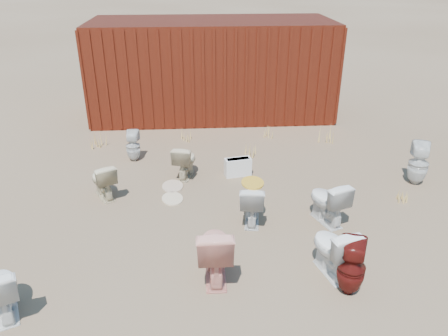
{
  "coord_description": "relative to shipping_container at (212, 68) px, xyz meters",
  "views": [
    {
      "loc": [
        -0.45,
        -6.06,
        3.77
      ],
      "look_at": [
        0.0,
        0.6,
        0.55
      ],
      "focal_mm": 35.0,
      "sensor_mm": 36.0,
      "label": 1
    }
  ],
  "objects": [
    {
      "name": "toilet_front_maroon",
      "position": [
        1.38,
        -7.12,
        -0.82
      ],
      "size": [
        0.43,
        0.43,
        0.75
      ],
      "primitive_type": "imported",
      "rotation": [
        0.0,
        0.0,
        2.83
      ],
      "color": "#54110E",
      "rests_on": "ground"
    },
    {
      "name": "yellow_lid",
      "position": [
        0.38,
        -5.44,
        -0.51
      ],
      "size": [
        0.34,
        0.43,
        0.02
      ],
      "primitive_type": "ellipsoid",
      "color": "gold",
      "rests_on": "toilet_back_yellowlid"
    },
    {
      "name": "weed_clump_c",
      "position": [
        2.45,
        -2.22,
        -1.02
      ],
      "size": [
        0.36,
        0.36,
        0.35
      ],
      "primitive_type": "cone",
      "color": "tan",
      "rests_on": "ground"
    },
    {
      "name": "weed_clump_d",
      "position": [
        -0.71,
        -1.94,
        -1.08
      ],
      "size": [
        0.3,
        0.3,
        0.24
      ],
      "primitive_type": "cone",
      "color": "tan",
      "rests_on": "ground"
    },
    {
      "name": "toilet_front_e",
      "position": [
        1.27,
        -6.74,
        -0.83
      ],
      "size": [
        0.59,
        0.82,
        0.75
      ],
      "primitive_type": "imported",
      "rotation": [
        0.0,
        0.0,
        3.4
      ],
      "color": "white",
      "rests_on": "ground"
    },
    {
      "name": "loose_lid_far",
      "position": [
        -0.9,
        -4.65,
        -1.19
      ],
      "size": [
        0.45,
        0.53,
        0.02
      ],
      "primitive_type": "ellipsoid",
      "rotation": [
        0.0,
        0.0,
        0.2
      ],
      "color": "beige",
      "rests_on": "ground"
    },
    {
      "name": "toilet_back_beige_left",
      "position": [
        -2.08,
        -4.48,
        -0.88
      ],
      "size": [
        0.62,
        0.73,
        0.64
      ],
      "primitive_type": "imported",
      "rotation": [
        0.0,
        0.0,
        3.63
      ],
      "color": "beige",
      "rests_on": "ground"
    },
    {
      "name": "ground",
      "position": [
        0.0,
        -5.2,
        -1.2
      ],
      "size": [
        100.0,
        100.0,
        0.0
      ],
      "primitive_type": "plane",
      "color": "brown",
      "rests_on": "ground"
    },
    {
      "name": "loose_tank",
      "position": [
        0.32,
        -3.8,
        -1.02
      ],
      "size": [
        0.53,
        0.29,
        0.35
      ],
      "primitive_type": "cube",
      "rotation": [
        0.0,
        0.0,
        0.19
      ],
      "color": "silver",
      "rests_on": "ground"
    },
    {
      "name": "weed_clump_e",
      "position": [
        1.25,
        -1.79,
        -1.06
      ],
      "size": [
        0.34,
        0.34,
        0.29
      ],
      "primitive_type": "cone",
      "color": "tan",
      "rests_on": "ground"
    },
    {
      "name": "weed_clump_f",
      "position": [
        3.03,
        -4.97,
        -1.09
      ],
      "size": [
        0.28,
        0.28,
        0.21
      ],
      "primitive_type": "cone",
      "color": "tan",
      "rests_on": "ground"
    },
    {
      "name": "weed_clump_a",
      "position": [
        -2.6,
        -2.18,
        -1.05
      ],
      "size": [
        0.36,
        0.36,
        0.31
      ],
      "primitive_type": "cone",
      "color": "tan",
      "rests_on": "ground"
    },
    {
      "name": "toilet_front_a",
      "position": [
        -2.73,
        -7.22,
        -0.85
      ],
      "size": [
        0.63,
        0.78,
        0.69
      ],
      "primitive_type": "imported",
      "rotation": [
        0.0,
        0.0,
        3.56
      ],
      "color": "white",
      "rests_on": "ground"
    },
    {
      "name": "loose_lid_near",
      "position": [
        -0.91,
        -4.19,
        -1.19
      ],
      "size": [
        0.41,
        0.51,
        0.02
      ],
      "primitive_type": "ellipsoid",
      "rotation": [
        0.0,
        0.0,
        0.06
      ],
      "color": "#C4A98E",
      "rests_on": "ground"
    },
    {
      "name": "toilet_back_yellowlid",
      "position": [
        0.38,
        -5.44,
        -0.86
      ],
      "size": [
        0.47,
        0.71,
        0.68
      ],
      "primitive_type": "imported",
      "rotation": [
        0.0,
        0.0,
        3.0
      ],
      "color": "silver",
      "rests_on": "ground"
    },
    {
      "name": "toilet_front_pink",
      "position": [
        -0.26,
        -6.72,
        -0.79
      ],
      "size": [
        0.47,
        0.82,
        0.83
      ],
      "primitive_type": "imported",
      "rotation": [
        0.0,
        0.0,
        3.13
      ],
      "color": "#EF9C8A",
      "rests_on": "ground"
    },
    {
      "name": "toilet_front_c",
      "position": [
        1.55,
        -5.51,
        -0.84
      ],
      "size": [
        0.63,
        0.81,
        0.73
      ],
      "primitive_type": "imported",
      "rotation": [
        0.0,
        0.0,
        3.51
      ],
      "color": "white",
      "rests_on": "ground"
    },
    {
      "name": "toilet_back_e",
      "position": [
        3.56,
        -4.34,
        -0.8
      ],
      "size": [
        0.47,
        0.47,
        0.8
      ],
      "primitive_type": "imported",
      "rotation": [
        0.0,
        0.0,
        2.76
      ],
      "color": "silver",
      "rests_on": "ground"
    },
    {
      "name": "toilet_back_a",
      "position": [
        -1.75,
        -2.97,
        -0.88
      ],
      "size": [
        0.29,
        0.3,
        0.64
      ],
      "primitive_type": "imported",
      "rotation": [
        0.0,
        0.0,
        3.12
      ],
      "color": "silver",
      "rests_on": "ground"
    },
    {
      "name": "weed_clump_b",
      "position": [
        0.73,
        -2.91,
        -1.06
      ],
      "size": [
        0.32,
        0.32,
        0.28
      ],
      "primitive_type": "cone",
      "color": "tan",
      "rests_on": "ground"
    },
    {
      "name": "toilet_back_beige_right",
      "position": [
        -0.68,
        -3.77,
        -0.87
      ],
      "size": [
        0.52,
        0.71,
        0.65
      ],
      "primitive_type": "imported",
      "rotation": [
        0.0,
        0.0,
        2.87
      ],
      "color": "#C6B691",
      "rests_on": "ground"
    },
    {
      "name": "shipping_container",
      "position": [
        0.0,
        0.0,
        0.0
      ],
      "size": [
        6.0,
        2.4,
        2.4
      ],
      "primitive_type": "cube",
      "color": "#45110B",
      "rests_on": "ground"
    }
  ]
}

